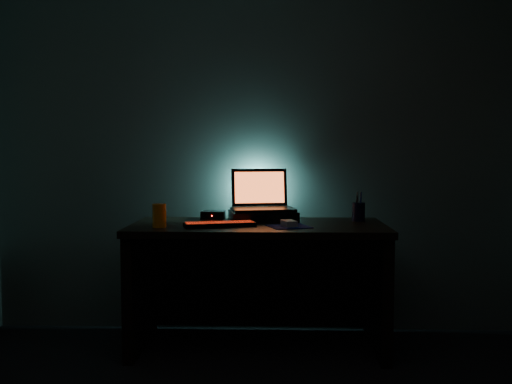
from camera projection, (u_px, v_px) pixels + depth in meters
room at (243, 128)px, 1.73m from camera, size 3.50×4.00×2.50m
desk at (258, 265)px, 3.45m from camera, size 1.50×0.70×0.75m
riser at (263, 215)px, 3.55m from camera, size 0.45×0.37×0.06m
laptop at (261, 200)px, 3.59m from camera, size 0.42×0.35×0.26m
keyboard at (220, 224)px, 3.26m from camera, size 0.43×0.23×0.03m
mousepad at (289, 226)px, 3.24m from camera, size 0.27×0.26×0.00m
mouse at (289, 223)px, 3.24m from camera, size 0.10×0.12×0.03m
pen_cup at (358, 212)px, 3.51m from camera, size 0.09×0.09×0.11m
juice_glass at (159, 216)px, 3.22m from camera, size 0.09×0.09×0.13m
router at (213, 215)px, 3.64m from camera, size 0.15×0.13×0.05m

